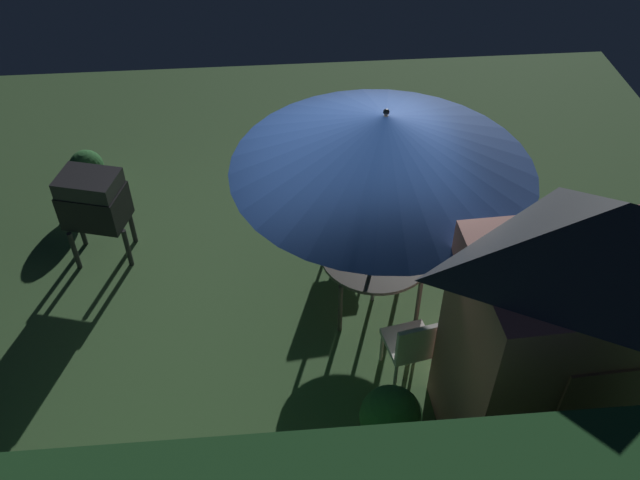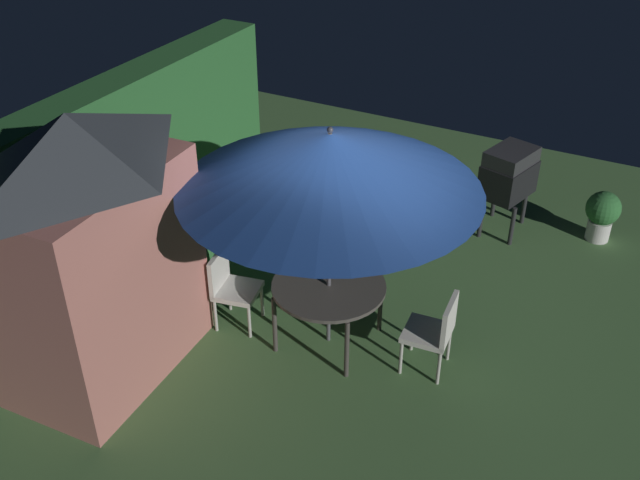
% 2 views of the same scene
% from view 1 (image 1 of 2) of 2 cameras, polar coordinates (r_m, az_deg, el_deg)
% --- Properties ---
extents(ground_plane, '(11.00, 11.00, 0.00)m').
position_cam_1_polar(ground_plane, '(8.05, 0.67, -4.09)').
color(ground_plane, '#47703D').
extents(garden_shed, '(2.15, 1.40, 2.84)m').
position_cam_1_polar(garden_shed, '(6.11, 20.79, -7.29)').
color(garden_shed, '#B26B60').
rests_on(garden_shed, ground).
extents(patio_table, '(1.21, 1.21, 0.75)m').
position_cam_1_polar(patio_table, '(7.47, 4.64, -1.39)').
color(patio_table, '#47423D').
rests_on(patio_table, ground).
extents(patio_umbrella, '(2.98, 2.98, 2.54)m').
position_cam_1_polar(patio_umbrella, '(6.53, 5.36, 8.14)').
color(patio_umbrella, '#4C4C51').
rests_on(patio_umbrella, ground).
extents(bbq_grill, '(0.81, 0.67, 1.20)m').
position_cam_1_polar(bbq_grill, '(8.33, -18.38, 3.12)').
color(bbq_grill, black).
rests_on(bbq_grill, ground).
extents(chair_near_shed, '(0.54, 0.55, 0.90)m').
position_cam_1_polar(chair_near_shed, '(6.89, 7.73, -8.62)').
color(chair_near_shed, silver).
rests_on(chair_near_shed, ground).
extents(chair_far_side, '(0.50, 0.50, 0.90)m').
position_cam_1_polar(chair_far_side, '(8.43, 2.80, 3.25)').
color(chair_far_side, silver).
rests_on(chair_far_side, ground).
extents(potted_plant_by_shed, '(0.45, 0.45, 0.70)m').
position_cam_1_polar(potted_plant_by_shed, '(9.62, -18.78, 5.44)').
color(potted_plant_by_shed, silver).
rests_on(potted_plant_by_shed, ground).
extents(potted_plant_by_grill, '(0.58, 0.58, 0.78)m').
position_cam_1_polar(potted_plant_by_grill, '(6.44, 5.90, -14.68)').
color(potted_plant_by_grill, '#936651').
rests_on(potted_plant_by_grill, ground).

